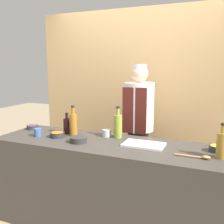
% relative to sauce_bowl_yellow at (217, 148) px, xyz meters
% --- Properties ---
extents(cabinet_wall, '(3.00, 0.18, 2.40)m').
position_rel_sauce_bowl_yellow_xyz_m(cabinet_wall, '(-1.01, 1.08, 0.25)').
color(cabinet_wall, tan).
rests_on(cabinet_wall, ground_plane).
extents(counter, '(2.30, 0.70, 0.92)m').
position_rel_sauce_bowl_yellow_xyz_m(counter, '(-1.01, -0.13, -0.49)').
color(counter, '#3D3833').
rests_on(counter, ground_plane).
extents(sauce_bowl_yellow, '(0.14, 0.14, 0.06)m').
position_rel_sauce_bowl_yellow_xyz_m(sauce_bowl_yellow, '(0.00, 0.00, 0.00)').
color(sauce_bowl_yellow, '#2D2D2D').
rests_on(sauce_bowl_yellow, counter).
extents(sauce_bowl_purple, '(0.13, 0.13, 0.05)m').
position_rel_sauce_bowl_yellow_xyz_m(sauce_bowl_purple, '(-2.04, 0.03, -0.01)').
color(sauce_bowl_purple, '#2D2D2D').
rests_on(sauce_bowl_purple, counter).
extents(sauce_bowl_white, '(0.17, 0.17, 0.05)m').
position_rel_sauce_bowl_yellow_xyz_m(sauce_bowl_white, '(-1.26, -0.23, -0.00)').
color(sauce_bowl_white, '#2D2D2D').
rests_on(sauce_bowl_white, counter).
extents(sauce_bowl_orange, '(0.15, 0.15, 0.05)m').
position_rel_sauce_bowl_yellow_xyz_m(sauce_bowl_orange, '(-1.56, -0.15, -0.00)').
color(sauce_bowl_orange, '#2D2D2D').
rests_on(sauce_bowl_orange, counter).
extents(cutting_board, '(0.38, 0.23, 0.02)m').
position_rel_sauce_bowl_yellow_xyz_m(cutting_board, '(-0.64, -0.08, -0.02)').
color(cutting_board, white).
rests_on(cutting_board, counter).
extents(bottle_amber, '(0.08, 0.08, 0.33)m').
position_rel_sauce_bowl_yellow_xyz_m(bottle_amber, '(-1.44, -0.02, 0.10)').
color(bottle_amber, '#9E661E').
rests_on(bottle_amber, counter).
extents(bottle_wine, '(0.08, 0.08, 0.23)m').
position_rel_sauce_bowl_yellow_xyz_m(bottle_wine, '(-1.55, 0.03, 0.06)').
color(bottle_wine, black).
rests_on(bottle_wine, counter).
extents(bottle_oil, '(0.09, 0.09, 0.33)m').
position_rel_sauce_bowl_yellow_xyz_m(bottle_oil, '(-0.97, 0.08, 0.10)').
color(bottle_oil, olive).
rests_on(bottle_oil, counter).
extents(bottle_vinegar, '(0.08, 0.08, 0.29)m').
position_rel_sauce_bowl_yellow_xyz_m(bottle_vinegar, '(0.03, -0.17, 0.08)').
color(bottle_vinegar, olive).
rests_on(bottle_vinegar, counter).
extents(cup_blue, '(0.08, 0.08, 0.08)m').
position_rel_sauce_bowl_yellow_xyz_m(cup_blue, '(-1.77, -0.21, 0.01)').
color(cup_blue, '#386093').
rests_on(cup_blue, counter).
extents(cup_steel, '(0.09, 0.09, 0.08)m').
position_rel_sauce_bowl_yellow_xyz_m(cup_steel, '(-1.09, 0.07, 0.01)').
color(cup_steel, '#B7B7BC').
rests_on(cup_steel, counter).
extents(wooden_spoon, '(0.29, 0.05, 0.03)m').
position_rel_sauce_bowl_yellow_xyz_m(wooden_spoon, '(-0.13, -0.24, -0.02)').
color(wooden_spoon, '#B2844C').
rests_on(wooden_spoon, counter).
extents(chef_center, '(0.36, 0.36, 1.68)m').
position_rel_sauce_bowl_yellow_xyz_m(chef_center, '(-0.90, 0.59, -0.04)').
color(chef_center, '#28282D').
rests_on(chef_center, ground_plane).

